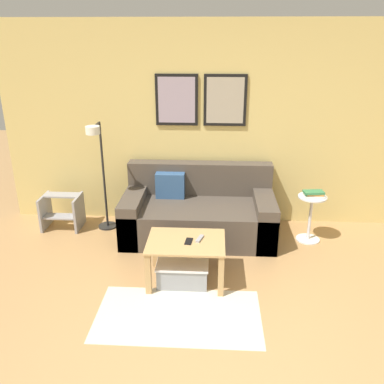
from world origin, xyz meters
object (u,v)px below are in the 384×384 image
storage_bin (183,269)px  floor_lamp (99,166)px  step_stool (62,210)px  book_stack (314,194)px  remote_control (200,239)px  cell_phone (189,241)px  side_table (311,214)px  couch (198,213)px  coffee_table (186,249)px

storage_bin → floor_lamp: bearing=136.7°
floor_lamp → step_stool: size_ratio=2.92×
book_stack → remote_control: bearing=-145.1°
cell_phone → side_table: bearing=41.2°
couch → side_table: 1.36m
coffee_table → step_stool: (-1.69, 1.13, -0.12)m
remote_control → step_stool: bearing=166.2°
floor_lamp → coffee_table: bearing=-42.7°
coffee_table → cell_phone: cell_phone is taller
side_table → cell_phone: bearing=-145.3°
coffee_table → remote_control: remote_control is taller
floor_lamp → side_table: size_ratio=2.42×
coffee_table → side_table: side_table is taller
remote_control → coffee_table: bearing=-148.5°
storage_bin → step_stool: 2.01m
storage_bin → book_stack: 1.82m
couch → cell_phone: couch is taller
coffee_table → step_stool: coffee_table is taller
storage_bin → side_table: side_table is taller
book_stack → step_stool: (-3.13, 0.18, -0.37)m
book_stack → cell_phone: 1.72m
coffee_table → cell_phone: (0.03, -0.02, 0.10)m
storage_bin → floor_lamp: size_ratio=0.37×
storage_bin → side_table: bearing=32.9°
coffee_table → floor_lamp: floor_lamp is taller
couch → storage_bin: 1.05m
floor_lamp → remote_control: floor_lamp is taller
coffee_table → couch: bearing=85.6°
side_table → cell_phone: 1.71m
step_stool → book_stack: bearing=-3.3°
remote_control → cell_phone: 0.12m
remote_control → cell_phone: bearing=-137.6°
floor_lamp → side_table: (2.55, -0.07, -0.53)m
floor_lamp → step_stool: floor_lamp is taller
couch → floor_lamp: size_ratio=1.31×
coffee_table → storage_bin: 0.24m
storage_bin → remote_control: bearing=9.4°
storage_bin → step_stool: bearing=145.9°
storage_bin → cell_phone: cell_phone is taller
storage_bin → step_stool: (-1.66, 1.12, 0.12)m
storage_bin → book_stack: bearing=32.5°
floor_lamp → cell_phone: size_ratio=9.97×
couch → step_stool: couch is taller
book_stack → side_table: bearing=138.9°
remote_control → cell_phone: (-0.11, -0.05, -0.01)m
coffee_table → step_stool: size_ratio=1.62×
cell_phone → step_stool: 2.07m
couch → side_table: size_ratio=3.18×
floor_lamp → remote_control: size_ratio=9.31×
couch → book_stack: couch is taller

